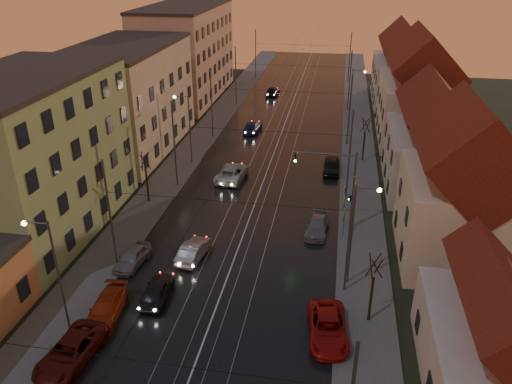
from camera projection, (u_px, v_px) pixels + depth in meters
The scene contains 45 objects.
ground at pixel (193, 370), 29.05m from camera, with size 160.00×160.00×0.00m, color black.
road at pixel (279, 138), 64.49m from camera, with size 16.00×120.00×0.04m, color black.
sidewalk_left at pixel (204, 134), 65.97m from camera, with size 4.00×120.00×0.15m, color #4C4C4C.
sidewalk_right at pixel (358, 143), 62.95m from camera, with size 4.00×120.00×0.15m, color #4C4C4C.
tram_rail_0 at pixel (263, 137), 64.80m from camera, with size 0.06×120.00×0.03m, color gray.
tram_rail_1 at pixel (274, 138), 64.59m from camera, with size 0.06×120.00×0.03m, color gray.
tram_rail_2 at pixel (285, 138), 64.35m from camera, with size 0.06×120.00×0.03m, color gray.
tram_rail_3 at pixel (296, 139), 64.14m from camera, with size 0.06×120.00×0.03m, color gray.
apartment_left_1 at pixel (32, 158), 41.24m from camera, with size 10.00×18.00×13.00m, color #779B62.
apartment_left_2 at pixel (128, 99), 59.18m from camera, with size 10.00×20.00×12.00m, color tan.
apartment_left_3 at pixel (186, 53), 80.01m from camera, with size 10.00×24.00×14.00m, color tan.
house_right_0 at pixel (504, 342), 26.98m from camera, with size 8.16×10.20×5.80m.
house_right_1 at pixel (464, 195), 37.39m from camera, with size 8.67×10.20×10.80m.
house_right_2 at pixel (436, 145), 49.27m from camera, with size 9.18×12.24×9.20m.
house_right_3 at pixel (419, 94), 62.05m from camera, with size 9.18×14.28×11.50m.
house_right_4 at pixel (404, 69), 78.33m from camera, with size 9.18×16.32×10.00m.
catenary_pole_l_1 at pixel (110, 217), 36.35m from camera, with size 0.16×0.16×9.00m, color #595B60.
catenary_pole_r_1 at pixel (349, 237), 33.76m from camera, with size 0.16×0.16×9.00m, color #595B60.
catenary_pole_l_2 at pixel (174, 145), 49.64m from camera, with size 0.16×0.16×9.00m, color #595B60.
catenary_pole_r_2 at pixel (349, 156), 47.05m from camera, with size 0.16×0.16×9.00m, color #595B60.
catenary_pole_l_3 at pixel (212, 104), 62.93m from camera, with size 0.16×0.16×9.00m, color #595B60.
catenary_pole_r_3 at pixel (350, 110), 60.34m from camera, with size 0.16×0.16×9.00m, color #595B60.
catenary_pole_l_4 at pixel (236, 77), 76.22m from camera, with size 0.16×0.16×9.00m, color #595B60.
catenary_pole_r_4 at pixel (350, 81), 73.63m from camera, with size 0.16×0.16×9.00m, color #595B60.
catenary_pole_l_5 at pixel (256, 55), 92.17m from camera, with size 0.16×0.16×9.00m, color #595B60.
catenary_pole_r_5 at pixel (350, 58), 89.58m from camera, with size 0.16×0.16×9.00m, color #595B60.
street_lamp_0 at pixel (52, 266), 30.05m from camera, with size 1.75×0.32×8.00m.
street_lamp_1 at pixel (357, 226), 34.40m from camera, with size 1.75×0.32×8.00m.
street_lamp_2 at pixel (187, 122), 54.86m from camera, with size 1.75×0.32×8.00m.
street_lamp_3 at pixel (354, 93), 66.30m from camera, with size 1.75×0.32×8.00m.
traffic_light_mast at pixel (342, 181), 41.78m from camera, with size 5.30×0.32×7.20m.
bare_tree_0 at pixel (147, 179), 47.22m from camera, with size 1.09×1.09×5.11m.
bare_tree_1 at pixel (372, 291), 31.74m from camera, with size 1.09×1.09×5.11m.
bare_tree_2 at pixel (364, 141), 56.52m from camera, with size 1.09×1.09×5.11m.
driving_car_0 at pixel (157, 290), 34.66m from camera, with size 1.68×4.17×1.42m, color black.
driving_car_1 at pixel (194, 250), 39.27m from camera, with size 1.49×4.28×1.41m, color #9C9CA1.
driving_car_2 at pixel (232, 173), 52.74m from camera, with size 2.57×5.58×1.55m, color #B9B9B9.
driving_car_3 at pixel (252, 127), 66.60m from camera, with size 1.95×4.80×1.39m, color #172445.
driving_car_4 at pixel (273, 91), 83.19m from camera, with size 1.76×4.36×1.49m, color black.
parked_left_1 at pixel (71, 352), 29.37m from camera, with size 2.39×5.18×1.44m, color #4F110D.
parked_left_2 at pixel (106, 308), 32.99m from camera, with size 1.89×4.66×1.35m, color #A42E10.
parked_left_3 at pixel (132, 257), 38.42m from camera, with size 1.63×4.04×1.38m, color gray.
parked_right_0 at pixel (328, 328), 31.22m from camera, with size 2.39×5.17×1.44m, color #A81210.
parked_right_1 at pixel (317, 226), 42.87m from camera, with size 1.77×4.34×1.26m, color gray.
parked_right_2 at pixel (332, 166), 54.42m from camera, with size 1.74×4.34×1.48m, color black.
Camera 1 is at (7.23, -20.65, 22.05)m, focal length 35.00 mm.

